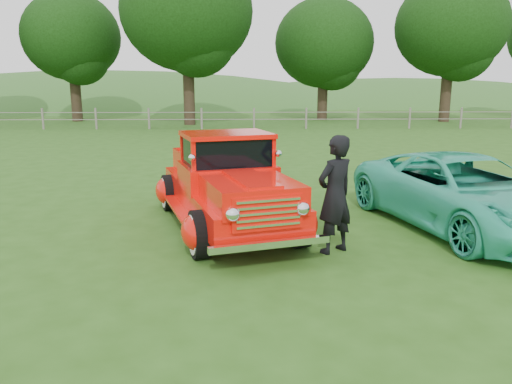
{
  "coord_description": "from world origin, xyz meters",
  "views": [
    {
      "loc": [
        -0.6,
        -6.79,
        2.67
      ],
      "look_at": [
        -0.41,
        1.2,
        0.9
      ],
      "focal_mm": 35.0,
      "sensor_mm": 36.0,
      "label": 1
    }
  ],
  "objects_px": {
    "tree_near_east": "(324,43)",
    "tree_near_west": "(187,11)",
    "tree_mid_west": "(71,37)",
    "man": "(335,195)",
    "red_pickup": "(226,185)",
    "teal_sedan": "(464,192)",
    "tree_mid_east": "(451,26)"
  },
  "relations": [
    {
      "from": "tree_near_east",
      "to": "tree_near_west",
      "type": "bearing_deg",
      "value": -156.04
    },
    {
      "from": "tree_mid_west",
      "to": "tree_near_west",
      "type": "bearing_deg",
      "value": -20.56
    },
    {
      "from": "tree_near_west",
      "to": "man",
      "type": "distance_m",
      "value": 25.38
    },
    {
      "from": "red_pickup",
      "to": "teal_sedan",
      "type": "height_order",
      "value": "red_pickup"
    },
    {
      "from": "tree_mid_east",
      "to": "red_pickup",
      "type": "height_order",
      "value": "tree_mid_east"
    },
    {
      "from": "red_pickup",
      "to": "tree_near_west",
      "type": "bearing_deg",
      "value": 80.87
    },
    {
      "from": "tree_mid_west",
      "to": "man",
      "type": "bearing_deg",
      "value": -64.77
    },
    {
      "from": "tree_near_west",
      "to": "red_pickup",
      "type": "distance_m",
      "value": 23.74
    },
    {
      "from": "tree_mid_east",
      "to": "man",
      "type": "relative_size",
      "value": 5.03
    },
    {
      "from": "tree_near_east",
      "to": "tree_mid_east",
      "type": "bearing_deg",
      "value": -14.04
    },
    {
      "from": "tree_mid_west",
      "to": "red_pickup",
      "type": "bearing_deg",
      "value": -66.75
    },
    {
      "from": "tree_near_west",
      "to": "tree_near_east",
      "type": "distance_m",
      "value": 9.97
    },
    {
      "from": "tree_mid_west",
      "to": "tree_near_east",
      "type": "distance_m",
      "value": 17.03
    },
    {
      "from": "tree_near_east",
      "to": "teal_sedan",
      "type": "distance_m",
      "value": 27.4
    },
    {
      "from": "red_pickup",
      "to": "man",
      "type": "bearing_deg",
      "value": -56.44
    },
    {
      "from": "tree_near_west",
      "to": "tree_mid_east",
      "type": "relative_size",
      "value": 1.1
    },
    {
      "from": "tree_mid_east",
      "to": "tree_mid_west",
      "type": "bearing_deg",
      "value": 177.71
    },
    {
      "from": "tree_mid_west",
      "to": "teal_sedan",
      "type": "bearing_deg",
      "value": -59.27
    },
    {
      "from": "man",
      "to": "tree_mid_east",
      "type": "bearing_deg",
      "value": -150.0
    },
    {
      "from": "tree_mid_west",
      "to": "man",
      "type": "height_order",
      "value": "tree_mid_west"
    },
    {
      "from": "tree_near_west",
      "to": "man",
      "type": "bearing_deg",
      "value": -78.73
    },
    {
      "from": "tree_mid_east",
      "to": "man",
      "type": "bearing_deg",
      "value": -114.91
    },
    {
      "from": "tree_near_east",
      "to": "tree_mid_east",
      "type": "relative_size",
      "value": 0.88
    },
    {
      "from": "man",
      "to": "tree_near_east",
      "type": "bearing_deg",
      "value": -133.51
    },
    {
      "from": "tree_mid_east",
      "to": "teal_sedan",
      "type": "relative_size",
      "value": 1.92
    },
    {
      "from": "teal_sedan",
      "to": "tree_near_west",
      "type": "bearing_deg",
      "value": 93.15
    },
    {
      "from": "tree_mid_east",
      "to": "teal_sedan",
      "type": "height_order",
      "value": "tree_mid_east"
    },
    {
      "from": "tree_near_west",
      "to": "man",
      "type": "height_order",
      "value": "tree_near_west"
    },
    {
      "from": "tree_near_east",
      "to": "tree_mid_west",
      "type": "bearing_deg",
      "value": -176.63
    },
    {
      "from": "tree_mid_west",
      "to": "man",
      "type": "xyz_separation_m",
      "value": [
        12.82,
        -27.22,
        -4.61
      ]
    },
    {
      "from": "tree_mid_west",
      "to": "red_pickup",
      "type": "height_order",
      "value": "tree_mid_west"
    },
    {
      "from": "tree_mid_east",
      "to": "tree_near_west",
      "type": "bearing_deg",
      "value": -173.29
    }
  ]
}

